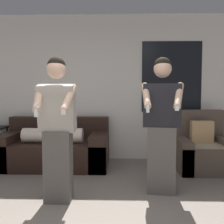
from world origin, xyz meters
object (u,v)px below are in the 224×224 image
(person_right, at_px, (162,125))
(couch, at_px, (55,148))
(person_left, at_px, (57,129))
(armchair, at_px, (202,150))

(person_right, bearing_deg, couch, 143.93)
(couch, xyz_separation_m, person_right, (1.63, -1.19, 0.55))
(person_left, height_order, person_right, person_right)
(person_left, xyz_separation_m, person_right, (1.23, 0.31, 0.01))
(armchair, relative_size, person_left, 0.58)
(armchair, bearing_deg, person_left, -146.01)
(person_left, relative_size, person_right, 0.98)
(person_right, bearing_deg, armchair, 52.36)
(couch, bearing_deg, person_left, -75.00)
(armchair, xyz_separation_m, person_right, (-0.84, -1.09, 0.54))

